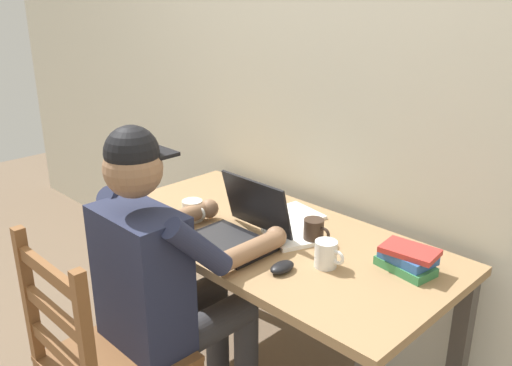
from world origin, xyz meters
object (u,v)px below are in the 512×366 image
object	(u,v)px
coffee_mug_dark	(314,231)
coffee_mug_spare	(326,254)
desk	(269,255)
wooden_chair	(103,362)
coffee_mug_white	(193,210)
seated_person	(168,274)
computer_mouse	(282,267)
laptop	(240,227)
book_stack_main	(407,259)

from	to	relation	value
coffee_mug_dark	coffee_mug_spare	bearing A→B (deg)	-37.69
desk	wooden_chair	size ratio (longest dim) A/B	1.57
coffee_mug_dark	coffee_mug_spare	xyz separation A→B (m)	(0.15, -0.12, 0.00)
coffee_mug_dark	coffee_mug_white	bearing A→B (deg)	-158.28
seated_person	computer_mouse	bearing A→B (deg)	37.86
coffee_mug_white	coffee_mug_spare	size ratio (longest dim) A/B	1.06
wooden_chair	coffee_mug_dark	xyz separation A→B (m)	(0.25, 0.78, 0.31)
seated_person	coffee_mug_dark	world-z (taller)	seated_person
seated_person	coffee_mug_white	bearing A→B (deg)	127.41
coffee_mug_dark	seated_person	bearing A→B (deg)	-117.01
laptop	wooden_chair	bearing A→B (deg)	-93.98
desk	coffee_mug_white	world-z (taller)	coffee_mug_white
computer_mouse	coffee_mug_dark	xyz separation A→B (m)	(-0.07, 0.25, 0.03)
desk	wooden_chair	xyz separation A→B (m)	(-0.08, -0.71, -0.17)
coffee_mug_white	computer_mouse	bearing A→B (deg)	-5.75
wooden_chair	coffee_mug_white	xyz separation A→B (m)	(-0.23, 0.58, 0.30)
wooden_chair	coffee_mug_white	size ratio (longest dim) A/B	7.56
laptop	coffee_mug_white	xyz separation A→B (m)	(-0.27, -0.01, -0.01)
laptop	desk	bearing A→B (deg)	70.77
laptop	coffee_mug_white	size ratio (longest dim) A/B	2.68
wooden_chair	laptop	distance (m)	0.68
wooden_chair	book_stack_main	distance (m)	1.09
computer_mouse	book_stack_main	size ratio (longest dim) A/B	0.48
computer_mouse	coffee_mug_spare	distance (m)	0.16
coffee_mug_white	coffee_mug_dark	world-z (taller)	coffee_mug_dark
desk	seated_person	distance (m)	0.45
coffee_mug_white	coffee_mug_dark	bearing A→B (deg)	21.72
seated_person	coffee_mug_spare	world-z (taller)	seated_person
coffee_mug_dark	book_stack_main	xyz separation A→B (m)	(0.36, 0.06, -0.01)
desk	seated_person	bearing A→B (deg)	-100.78
seated_person	laptop	world-z (taller)	seated_person
seated_person	wooden_chair	distance (m)	0.36
wooden_chair	coffee_mug_spare	bearing A→B (deg)	58.73
desk	wooden_chair	world-z (taller)	wooden_chair
seated_person	coffee_mug_white	distance (m)	0.39
seated_person	laptop	bearing A→B (deg)	82.53
coffee_mug_dark	book_stack_main	bearing A→B (deg)	10.08
book_stack_main	wooden_chair	bearing A→B (deg)	-126.04
coffee_mug_white	coffee_mug_dark	distance (m)	0.52
seated_person	wooden_chair	size ratio (longest dim) A/B	1.33
coffee_mug_spare	desk	bearing A→B (deg)	171.07
coffee_mug_white	coffee_mug_spare	world-z (taller)	coffee_mug_spare
laptop	coffee_mug_spare	distance (m)	0.37
computer_mouse	coffee_mug_white	bearing A→B (deg)	174.25
seated_person	laptop	size ratio (longest dim) A/B	3.74
seated_person	laptop	distance (m)	0.33
wooden_chair	coffee_mug_spare	xyz separation A→B (m)	(0.40, 0.66, 0.31)
book_stack_main	coffee_mug_spare	bearing A→B (deg)	-139.57
coffee_mug_spare	book_stack_main	distance (m)	0.28
seated_person	coffee_mug_dark	distance (m)	0.57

